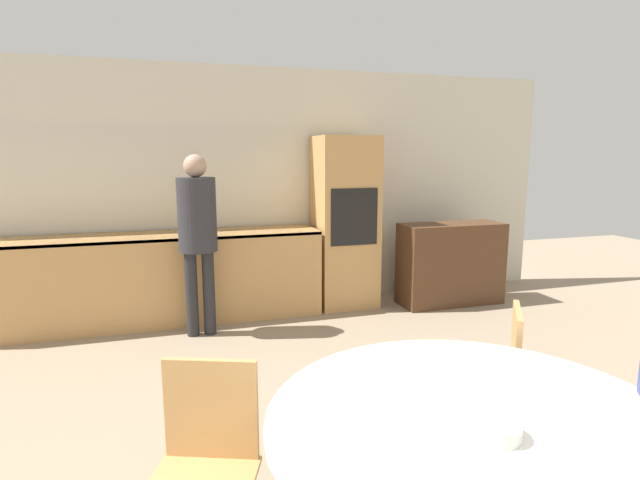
# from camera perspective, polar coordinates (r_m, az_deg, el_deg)

# --- Properties ---
(wall_back) EXTENTS (7.18, 0.05, 2.60)m
(wall_back) POSITION_cam_1_polar(r_m,az_deg,el_deg) (5.57, -7.54, 5.80)
(wall_back) COLOR beige
(wall_back) RESTS_ON ground_plane
(kitchen_counter) EXTENTS (3.32, 0.60, 0.89)m
(kitchen_counter) POSITION_cam_1_polar(r_m,az_deg,el_deg) (5.27, -18.36, -4.07)
(kitchen_counter) COLOR tan
(kitchen_counter) RESTS_ON ground_plane
(oven_unit) EXTENTS (0.64, 0.59, 1.87)m
(oven_unit) POSITION_cam_1_polar(r_m,az_deg,el_deg) (5.52, 2.85, 2.05)
(oven_unit) COLOR tan
(oven_unit) RESTS_ON ground_plane
(sideboard) EXTENTS (1.16, 0.45, 0.92)m
(sideboard) POSITION_cam_1_polar(r_m,az_deg,el_deg) (5.83, 14.70, -2.62)
(sideboard) COLOR #51331E
(sideboard) RESTS_ON ground_plane
(dining_table) EXTENTS (1.48, 1.48, 0.77)m
(dining_table) POSITION_cam_1_polar(r_m,az_deg,el_deg) (2.02, 17.21, -23.71)
(dining_table) COLOR #51331E
(dining_table) RESTS_ON ground_plane
(chair_far_left) EXTENTS (0.52, 0.52, 0.88)m
(chair_far_left) POSITION_cam_1_polar(r_m,az_deg,el_deg) (2.17, -12.96, -23.45)
(chair_far_left) COLOR tan
(chair_far_left) RESTS_ON ground_plane
(chair_far_right) EXTENTS (0.56, 0.56, 0.88)m
(chair_far_right) POSITION_cam_1_polar(r_m,az_deg,el_deg) (2.95, 19.26, -14.36)
(chair_far_right) COLOR tan
(chair_far_right) RESTS_ON ground_plane
(person_standing) EXTENTS (0.35, 0.35, 1.68)m
(person_standing) POSITION_cam_1_polar(r_m,az_deg,el_deg) (4.67, -13.82, 1.62)
(person_standing) COLOR #262628
(person_standing) RESTS_ON ground_plane
(cup) EXTENTS (0.07, 0.07, 0.08)m
(cup) POSITION_cam_1_polar(r_m,az_deg,el_deg) (2.06, 32.48, -16.70)
(cup) COLOR silver
(cup) RESTS_ON dining_table
(bowl_near) EXTENTS (0.16, 0.16, 0.05)m
(bowl_near) POSITION_cam_1_polar(r_m,az_deg,el_deg) (1.82, 19.56, -19.80)
(bowl_near) COLOR silver
(bowl_near) RESTS_ON dining_table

